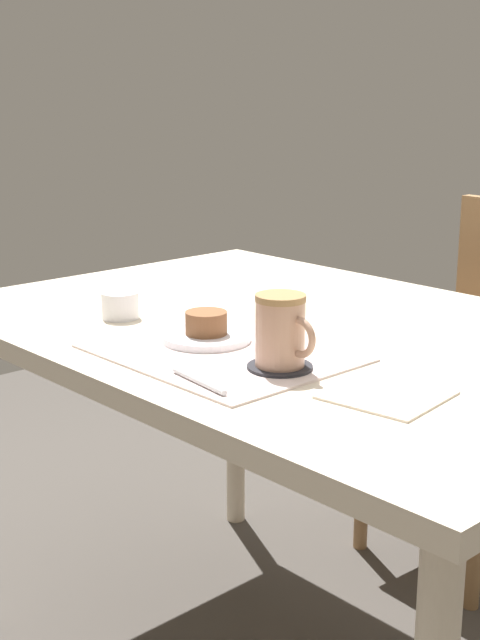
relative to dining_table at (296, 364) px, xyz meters
The scene contains 9 objects.
dining_table is the anchor object (origin of this frame).
placemat 0.24m from the dining_table, 79.20° to the right, with size 0.40×0.32×0.00m, color silver.
pastry_plate 0.21m from the dining_table, 96.94° to the right, with size 0.15×0.15×0.01m, color white.
pastry 0.23m from the dining_table, 96.94° to the right, with size 0.07×0.07×0.04m, color brown.
coffee_coaster 0.28m from the dining_table, 51.67° to the right, with size 0.10×0.10×0.01m, color #232328.
coffee_mug 0.30m from the dining_table, 51.24° to the right, with size 0.11×0.08×0.11m.
teaspoon 0.39m from the dining_table, 68.15° to the right, with size 0.01×0.01×0.13m, color silver.
paper_napkin 0.40m from the dining_table, 27.50° to the right, with size 0.15×0.15×0.00m, color silver.
sugar_bowl 0.35m from the dining_table, 141.46° to the right, with size 0.07×0.07×0.05m, color white.
Camera 1 is at (1.08, -1.13, 1.17)m, focal length 50.00 mm.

